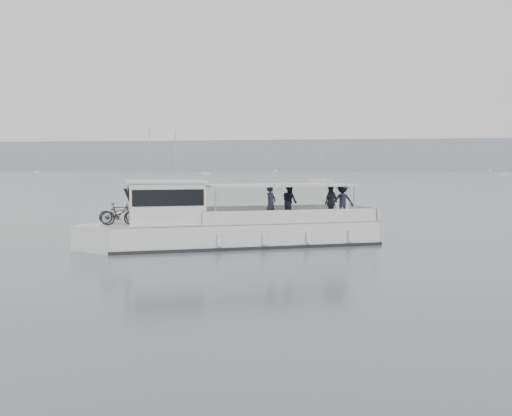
# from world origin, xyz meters

# --- Properties ---
(ground) EXTENTS (1400.00, 1400.00, 0.00)m
(ground) POSITION_xyz_m (0.00, 0.00, 0.00)
(ground) COLOR #555F64
(ground) RESTS_ON ground
(headland) EXTENTS (1400.00, 90.00, 28.00)m
(headland) POSITION_xyz_m (0.00, 560.00, 14.00)
(headland) COLOR #939EA8
(headland) RESTS_ON ground
(tour_boat) EXTENTS (12.31, 7.50, 5.36)m
(tour_boat) POSITION_xyz_m (2.11, -0.92, 0.88)
(tour_boat) COLOR white
(tour_boat) RESTS_ON ground
(moored_fleet) EXTENTS (468.96, 365.68, 11.06)m
(moored_fleet) POSITION_xyz_m (-36.21, 191.37, 0.36)
(moored_fleet) COLOR white
(moored_fleet) RESTS_ON ground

